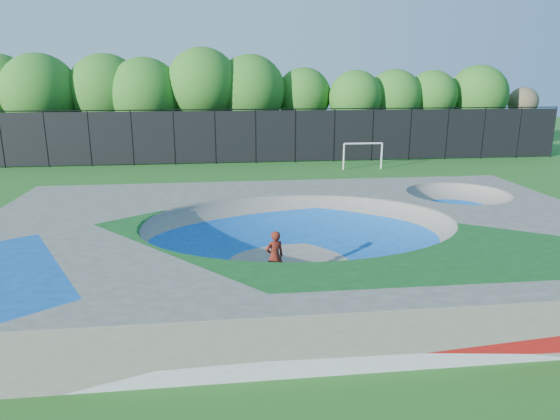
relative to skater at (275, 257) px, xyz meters
The scene contains 7 objects.
ground 2.14m from the skater, 58.06° to the left, with size 120.00×120.00×0.00m, color #1D5A19.
skate_deck 1.96m from the skater, 58.06° to the left, with size 22.00×14.00×1.50m, color gray.
skater is the anchor object (origin of this frame).
skateboard 0.82m from the skater, ahead, with size 0.78×0.22×0.05m, color black.
soccer_goal 20.87m from the skater, 66.49° to the left, with size 2.85×0.12×1.88m.
fence 22.72m from the skater, 87.38° to the left, with size 48.09×0.09×4.04m.
treeline 27.94m from the skater, 97.55° to the left, with size 52.76×6.80×8.63m.
Camera 1 is at (-2.63, -16.38, 6.33)m, focal length 32.00 mm.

